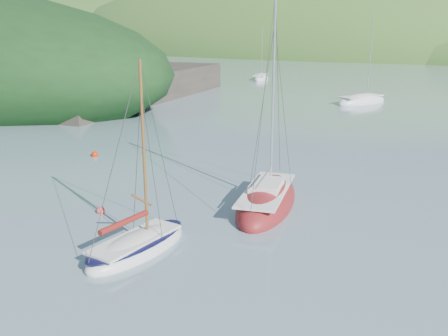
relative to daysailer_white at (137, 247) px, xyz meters
The scene contains 6 objects.
ground 1.80m from the daysailer_white, 123.74° to the right, with size 700.00×700.00×0.00m, color gray.
daysailer_white is the anchor object (origin of this frame).
sloop_red 7.83m from the daysailer_white, 74.88° to the left, with size 4.61×8.11×11.37m.
distant_sloop_a 45.27m from the daysailer_white, 95.74° to the left, with size 5.49×7.98×10.78m.
distant_sloop_c 69.14m from the daysailer_white, 113.68° to the left, with size 4.55×7.30×9.83m.
mooring_buoys 8.28m from the daysailer_white, 120.78° to the left, with size 24.49×8.28×0.47m.
Camera 1 is at (13.86, -12.48, 8.84)m, focal length 40.00 mm.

